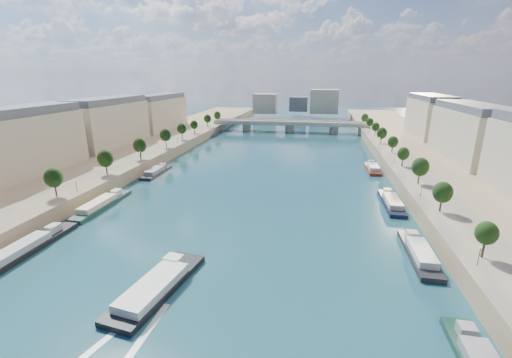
% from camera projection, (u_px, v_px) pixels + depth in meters
% --- Properties ---
extents(ground, '(700.00, 700.00, 0.00)m').
position_uv_depth(ground, '(258.00, 187.00, 128.04)').
color(ground, '#0D2F3D').
rests_on(ground, ground).
extents(quay_left, '(44.00, 520.00, 5.00)m').
position_uv_depth(quay_left, '(85.00, 171.00, 139.72)').
color(quay_left, '#9E8460').
rests_on(quay_left, ground).
extents(quay_right, '(44.00, 520.00, 5.00)m').
position_uv_depth(quay_right, '(469.00, 192.00, 114.91)').
color(quay_right, '#9E8460').
rests_on(quay_right, ground).
extents(pave_left, '(14.00, 520.00, 0.10)m').
position_uv_depth(pave_left, '(118.00, 167.00, 136.39)').
color(pave_left, gray).
rests_on(pave_left, quay_left).
extents(pave_right, '(14.00, 520.00, 0.10)m').
position_uv_depth(pave_right, '(422.00, 183.00, 116.75)').
color(pave_right, gray).
rests_on(pave_right, quay_right).
extents(trees_left, '(4.80, 268.80, 8.26)m').
position_uv_depth(trees_left, '(124.00, 153.00, 136.34)').
color(trees_left, '#382B1E').
rests_on(trees_left, ground).
extents(trees_right, '(4.80, 268.80, 8.26)m').
position_uv_depth(trees_right, '(411.00, 160.00, 124.92)').
color(trees_right, '#382B1E').
rests_on(trees_right, ground).
extents(lamps_left, '(0.36, 200.36, 4.28)m').
position_uv_depth(lamps_left, '(113.00, 167.00, 125.41)').
color(lamps_left, black).
rests_on(lamps_left, ground).
extents(lamps_right, '(0.36, 200.36, 4.28)m').
position_uv_depth(lamps_right, '(406.00, 170.00, 121.43)').
color(lamps_right, black).
rests_on(lamps_right, ground).
extents(buildings_left, '(16.00, 226.00, 23.20)m').
position_uv_depth(buildings_left, '(72.00, 132.00, 149.17)').
color(buildings_left, '#C3B596').
rests_on(buildings_left, ground).
extents(buildings_right, '(16.00, 226.00, 23.20)m').
position_uv_depth(buildings_right, '(503.00, 146.00, 119.89)').
color(buildings_right, '#C3B596').
rests_on(buildings_right, ground).
extents(skyline, '(79.00, 42.00, 22.00)m').
position_uv_depth(skyline, '(301.00, 103.00, 329.73)').
color(skyline, '#C3B596').
rests_on(skyline, ground).
extents(bridge, '(112.00, 12.00, 8.15)m').
position_uv_depth(bridge, '(289.00, 125.00, 250.51)').
color(bridge, '#C1B79E').
rests_on(bridge, ground).
extents(tour_barge, '(11.02, 26.02, 3.60)m').
position_uv_depth(tour_barge, '(157.00, 286.00, 66.51)').
color(tour_barge, black).
rests_on(tour_barge, ground).
extents(wake, '(11.57, 26.03, 0.04)m').
position_uv_depth(wake, '(108.00, 356.00, 51.09)').
color(wake, silver).
rests_on(wake, ground).
extents(moored_barges_left, '(5.00, 122.65, 3.60)m').
position_uv_depth(moored_barges_left, '(68.00, 225.00, 94.02)').
color(moored_barges_left, maroon).
rests_on(moored_barges_left, ground).
extents(moored_barges_right, '(5.00, 166.91, 3.60)m').
position_uv_depth(moored_barges_right, '(419.00, 253.00, 79.07)').
color(moored_barges_right, black).
rests_on(moored_barges_right, ground).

